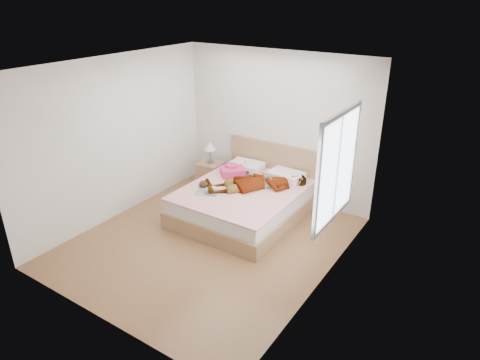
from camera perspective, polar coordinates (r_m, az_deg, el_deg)
The scene contains 11 objects.
ground at distance 6.54m, azimuth -4.15°, elevation -8.17°, with size 4.00×4.00×0.00m, color #572F1B.
woman at distance 7.00m, azimuth 2.42°, elevation 0.00°, with size 0.64×1.69×0.23m, color white.
hair at distance 7.66m, azimuth 0.51°, elevation 1.57°, with size 0.43×0.52×0.08m, color black.
phone at distance 7.53m, azimuth 0.75°, elevation 2.35°, with size 0.05×0.10×0.01m, color silver.
room_shell at distance 5.31m, azimuth 12.82°, elevation 1.56°, with size 4.00×4.00×4.00m.
bed at distance 7.14m, azimuth 0.82°, elevation -2.61°, with size 1.80×2.08×1.00m.
towel at distance 7.46m, azimuth -1.02°, elevation 1.33°, with size 0.52×0.52×0.21m.
magazine at distance 6.84m, azimuth -4.42°, elevation -1.64°, with size 0.47×0.40×0.02m.
coffee_mug at distance 6.86m, azimuth -3.54°, elevation -1.25°, with size 0.11×0.10×0.08m.
plush_toy at distance 7.02m, azimuth -4.82°, elevation -0.49°, with size 0.14×0.21×0.12m.
nightstand at distance 8.07m, azimuth -3.92°, elevation 0.87°, with size 0.46×0.42×0.94m.
Camera 1 is at (3.43, -4.34, 3.48)m, focal length 32.00 mm.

